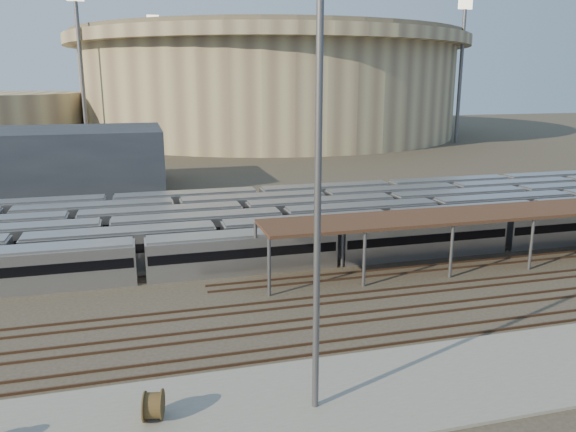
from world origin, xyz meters
The scene contains 12 objects.
ground centered at (0.00, 0.00, 0.00)m, with size 420.00×420.00×0.00m, color #383026.
apron centered at (-5.00, -15.00, 0.10)m, with size 50.00×9.00×0.20m, color gray.
subway_trains centered at (0.23, 18.50, 1.80)m, with size 126.58×23.90×3.60m.
inspection_shed centered at (22.00, 4.00, 4.98)m, with size 60.30×6.00×5.30m.
empty_tracks centered at (0.00, -5.00, 0.09)m, with size 170.00×9.62×0.18m.
stadium centered at (25.00, 140.00, 16.47)m, with size 124.00×124.00×32.50m.
service_building centered at (-35.00, 55.00, 5.00)m, with size 42.00×20.00×10.00m, color #1E232D.
floodlight_0 centered at (-30.00, 110.00, 20.65)m, with size 4.00×1.00×38.40m.
floodlight_2 centered at (70.00, 100.00, 20.65)m, with size 4.00×1.00×38.40m.
floodlight_3 centered at (-10.00, 160.00, 20.65)m, with size 4.00×1.00×38.40m.
cable_reel_east centered at (-18.10, -14.64, 1.02)m, with size 1.64×1.64×0.91m, color brown.
yard_light_pole centered at (-9.41, -15.68, 11.55)m, with size 0.81×0.36×22.53m.
Camera 1 is at (-18.15, -42.10, 17.92)m, focal length 35.00 mm.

